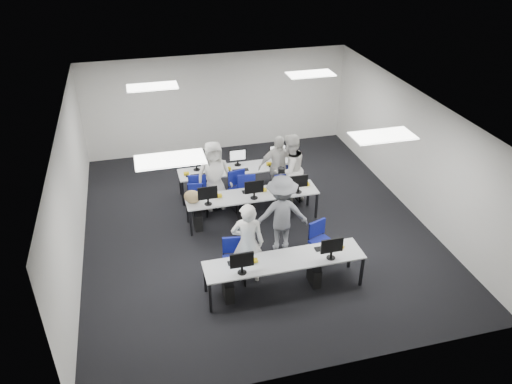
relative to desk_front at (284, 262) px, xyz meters
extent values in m
plane|color=black|center=(0.00, 2.40, -0.68)|extent=(9.00, 9.00, 0.00)
plane|color=white|center=(0.00, 2.40, 2.32)|extent=(9.00, 9.00, 0.00)
cube|color=silver|center=(0.00, 6.90, 0.82)|extent=(8.00, 0.02, 3.00)
cube|color=silver|center=(0.00, -2.10, 0.82)|extent=(8.00, 0.02, 3.00)
cube|color=silver|center=(-4.00, 2.40, 0.82)|extent=(0.02, 9.00, 3.00)
cube|color=silver|center=(4.00, 2.40, 0.82)|extent=(0.02, 9.00, 3.00)
cube|color=white|center=(-2.00, 0.40, 2.30)|extent=(1.20, 0.60, 0.02)
cube|color=white|center=(2.00, 0.40, 2.30)|extent=(1.20, 0.60, 0.02)
cube|color=white|center=(-2.00, 4.40, 2.30)|extent=(1.20, 0.60, 0.02)
cube|color=white|center=(2.00, 4.40, 2.30)|extent=(1.20, 0.60, 0.02)
cube|color=silver|center=(0.00, 0.00, 0.03)|extent=(3.20, 0.70, 0.03)
cube|color=black|center=(-1.55, -0.30, -0.33)|extent=(0.05, 0.05, 0.70)
cube|color=black|center=(-1.55, 0.30, -0.33)|extent=(0.05, 0.05, 0.70)
cube|color=black|center=(1.55, -0.30, -0.33)|extent=(0.05, 0.05, 0.70)
cube|color=black|center=(1.55, 0.30, -0.33)|extent=(0.05, 0.05, 0.70)
cube|color=silver|center=(0.00, 2.60, 0.03)|extent=(3.20, 0.70, 0.03)
cube|color=black|center=(-1.55, 2.30, -0.33)|extent=(0.05, 0.05, 0.70)
cube|color=black|center=(-1.55, 2.90, -0.33)|extent=(0.05, 0.05, 0.70)
cube|color=black|center=(1.55, 2.30, -0.33)|extent=(0.05, 0.05, 0.70)
cube|color=black|center=(1.55, 2.90, -0.33)|extent=(0.05, 0.05, 0.70)
cube|color=silver|center=(0.00, 4.00, 0.03)|extent=(3.20, 0.70, 0.03)
cube|color=black|center=(-1.55, 3.70, -0.33)|extent=(0.05, 0.05, 0.70)
cube|color=black|center=(-1.55, 4.30, -0.33)|extent=(0.05, 0.05, 0.70)
cube|color=black|center=(1.55, 3.70, -0.33)|extent=(0.05, 0.05, 0.70)
cube|color=black|center=(1.55, 4.30, -0.33)|extent=(0.05, 0.05, 0.70)
cube|color=#0D58AF|center=(-0.90, -0.18, 0.35)|extent=(0.46, 0.04, 0.32)
cube|color=black|center=(-0.90, 0.14, 0.06)|extent=(0.42, 0.14, 0.02)
ellipsoid|color=black|center=(-0.60, 0.14, 0.07)|extent=(0.07, 0.10, 0.04)
cube|color=black|center=(-1.15, 0.00, -0.47)|extent=(0.18, 0.40, 0.42)
cube|color=white|center=(0.90, -0.18, 0.35)|extent=(0.46, 0.04, 0.32)
cube|color=black|center=(0.90, 0.14, 0.06)|extent=(0.42, 0.14, 0.02)
ellipsoid|color=black|center=(1.20, 0.14, 0.07)|extent=(0.07, 0.10, 0.04)
cube|color=black|center=(0.65, 0.00, -0.47)|extent=(0.18, 0.40, 0.42)
cube|color=white|center=(-1.10, 2.42, 0.35)|extent=(0.46, 0.04, 0.32)
cube|color=black|center=(-1.10, 2.74, 0.06)|extent=(0.42, 0.14, 0.02)
ellipsoid|color=black|center=(-0.80, 2.74, 0.07)|extent=(0.07, 0.10, 0.04)
cube|color=black|center=(-1.35, 2.60, -0.47)|extent=(0.18, 0.40, 0.42)
cube|color=white|center=(0.00, 2.42, 0.35)|extent=(0.46, 0.04, 0.32)
cube|color=black|center=(0.00, 2.74, 0.06)|extent=(0.42, 0.14, 0.02)
ellipsoid|color=black|center=(0.30, 2.74, 0.07)|extent=(0.07, 0.10, 0.04)
cube|color=black|center=(-0.25, 2.60, -0.47)|extent=(0.18, 0.40, 0.42)
cube|color=white|center=(1.10, 2.42, 0.35)|extent=(0.46, 0.04, 0.32)
cube|color=black|center=(1.10, 2.74, 0.06)|extent=(0.42, 0.14, 0.02)
ellipsoid|color=black|center=(1.40, 2.74, 0.07)|extent=(0.07, 0.10, 0.04)
cube|color=black|center=(0.85, 2.60, -0.47)|extent=(0.18, 0.40, 0.42)
cube|color=white|center=(-1.10, 4.18, 0.35)|extent=(0.46, 0.04, 0.32)
cube|color=black|center=(-1.10, 3.86, 0.06)|extent=(0.42, 0.14, 0.02)
ellipsoid|color=black|center=(-1.40, 3.86, 0.07)|extent=(0.07, 0.10, 0.04)
cube|color=black|center=(-0.85, 4.00, -0.47)|extent=(0.18, 0.40, 0.42)
cube|color=white|center=(0.00, 4.18, 0.35)|extent=(0.46, 0.04, 0.32)
cube|color=black|center=(0.00, 3.86, 0.06)|extent=(0.42, 0.14, 0.02)
ellipsoid|color=black|center=(-0.30, 3.86, 0.07)|extent=(0.07, 0.10, 0.04)
cube|color=black|center=(0.25, 4.00, -0.47)|extent=(0.18, 0.40, 0.42)
cube|color=white|center=(1.10, 4.18, 0.35)|extent=(0.46, 0.04, 0.32)
cube|color=black|center=(1.10, 3.86, 0.06)|extent=(0.42, 0.14, 0.02)
ellipsoid|color=black|center=(0.80, 3.86, 0.07)|extent=(0.07, 0.10, 0.04)
cube|color=black|center=(1.35, 4.00, -0.47)|extent=(0.18, 0.40, 0.42)
cube|color=navy|center=(-0.91, 0.50, -0.20)|extent=(0.52, 0.50, 0.06)
cube|color=navy|center=(-0.88, 0.71, 0.06)|extent=(0.44, 0.12, 0.37)
cube|color=navy|center=(1.07, 0.66, -0.21)|extent=(0.57, 0.56, 0.06)
cube|color=navy|center=(0.99, 0.85, 0.06)|extent=(0.42, 0.20, 0.37)
cube|color=navy|center=(-1.23, 3.26, -0.19)|extent=(0.53, 0.51, 0.06)
cube|color=navy|center=(-1.19, 3.47, 0.08)|extent=(0.45, 0.12, 0.38)
cube|color=navy|center=(-0.16, 3.22, -0.18)|extent=(0.56, 0.55, 0.07)
cube|color=navy|center=(-0.20, 3.43, 0.10)|extent=(0.46, 0.15, 0.39)
cube|color=navy|center=(1.15, 3.25, -0.20)|extent=(0.52, 0.50, 0.06)
cube|color=navy|center=(1.12, 3.46, 0.07)|extent=(0.44, 0.11, 0.38)
cube|color=navy|center=(-1.24, 3.48, -0.26)|extent=(0.46, 0.45, 0.05)
cube|color=navy|center=(-1.27, 3.30, -0.03)|extent=(0.38, 0.11, 0.33)
cube|color=navy|center=(0.03, 3.40, -0.19)|extent=(0.52, 0.50, 0.06)
cube|color=navy|center=(0.00, 3.19, 0.08)|extent=(0.45, 0.11, 0.38)
cube|color=navy|center=(0.94, 3.39, -0.26)|extent=(0.42, 0.41, 0.05)
cube|color=navy|center=(0.92, 3.20, -0.02)|extent=(0.38, 0.07, 0.33)
ellipsoid|color=olive|center=(-1.44, 2.57, 0.21)|extent=(0.46, 0.38, 0.33)
imported|color=beige|center=(-0.63, 0.47, 0.23)|extent=(0.74, 0.57, 1.82)
imported|color=beige|center=(1.13, 3.22, 0.26)|extent=(1.12, 1.02, 1.88)
imported|color=beige|center=(-0.76, 3.45, 0.22)|extent=(0.91, 0.61, 1.80)
imported|color=beige|center=(0.91, 3.51, 0.20)|extent=(1.06, 0.50, 1.76)
imported|color=slate|center=(0.33, 1.29, 0.24)|extent=(1.28, 0.85, 1.85)
cube|color=black|center=(0.35, 1.47, 1.23)|extent=(0.16, 0.20, 0.10)
camera|label=1|loc=(-2.49, -7.39, 6.15)|focal=35.00mm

